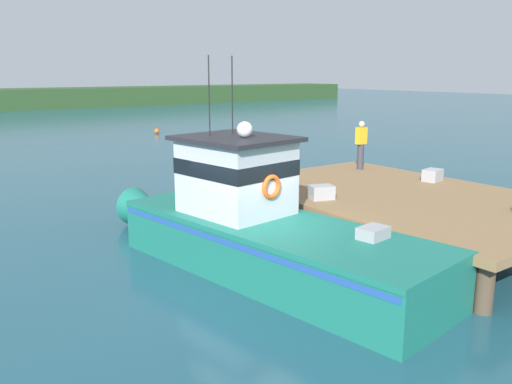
% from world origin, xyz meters
% --- Properties ---
extents(ground_plane, '(200.00, 200.00, 0.00)m').
position_xyz_m(ground_plane, '(0.00, 0.00, 0.00)').
color(ground_plane, '#1E4C5B').
extents(dock, '(6.00, 9.00, 1.20)m').
position_xyz_m(dock, '(4.80, 0.00, 1.07)').
color(dock, '#4C3D2D').
rests_on(dock, ground).
extents(main_fishing_boat, '(3.63, 9.96, 4.80)m').
position_xyz_m(main_fishing_boat, '(0.12, 0.31, 1.01)').
color(main_fishing_boat, '#196B5B').
rests_on(main_fishing_boat, ground).
extents(crate_single_by_cleat, '(0.68, 0.55, 0.36)m').
position_xyz_m(crate_single_by_cleat, '(6.94, 0.53, 1.38)').
color(crate_single_by_cleat, '#9E9EA3').
rests_on(crate_single_by_cleat, dock).
extents(crate_stack_near_edge, '(0.71, 0.62, 0.36)m').
position_xyz_m(crate_stack_near_edge, '(2.61, 0.80, 1.38)').
color(crate_stack_near_edge, '#9E9EA3').
rests_on(crate_stack_near_edge, dock).
extents(bait_bucket, '(0.32, 0.32, 0.34)m').
position_xyz_m(bait_bucket, '(2.96, 2.60, 1.37)').
color(bait_bucket, '#E04C19').
rests_on(bait_bucket, dock).
extents(deckhand_by_the_boat, '(0.36, 0.22, 1.63)m').
position_xyz_m(deckhand_by_the_boat, '(6.69, 3.24, 2.06)').
color(deckhand_by_the_boat, '#383842').
rests_on(deckhand_by_the_boat, dock).
extents(mooring_buoy_spare_mooring, '(0.38, 0.38, 0.38)m').
position_xyz_m(mooring_buoy_spare_mooring, '(10.62, 26.90, 0.19)').
color(mooring_buoy_spare_mooring, '#EA5B19').
rests_on(mooring_buoy_spare_mooring, ground).
extents(mooring_buoy_inshore, '(0.35, 0.35, 0.35)m').
position_xyz_m(mooring_buoy_inshore, '(13.28, 14.19, 0.17)').
color(mooring_buoy_inshore, silver).
rests_on(mooring_buoy_inshore, ground).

